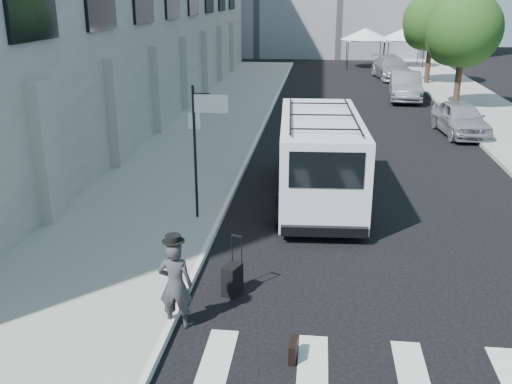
% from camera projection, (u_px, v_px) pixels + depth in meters
% --- Properties ---
extents(ground, '(120.00, 120.00, 0.00)m').
position_uv_depth(ground, '(287.00, 284.00, 12.03)').
color(ground, black).
rests_on(ground, ground).
extents(sidewalk_left, '(4.50, 48.00, 0.15)m').
position_uv_depth(sidewalk_left, '(220.00, 119.00, 27.47)').
color(sidewalk_left, gray).
rests_on(sidewalk_left, ground).
extents(sidewalk_right, '(4.00, 56.00, 0.15)m').
position_uv_depth(sidewalk_right, '(482.00, 110.00, 29.81)').
color(sidewalk_right, gray).
rests_on(sidewalk_right, ground).
extents(sign_pole, '(1.03, 0.07, 3.50)m').
position_uv_depth(sign_pole, '(203.00, 125.00, 14.41)').
color(sign_pole, black).
rests_on(sign_pole, sidewalk_left).
extents(tree_near, '(3.80, 3.83, 6.03)m').
position_uv_depth(tree_near, '(461.00, 32.00, 28.83)').
color(tree_near, black).
rests_on(tree_near, ground).
extents(tree_far, '(3.80, 3.83, 6.03)m').
position_uv_depth(tree_far, '(430.00, 24.00, 37.28)').
color(tree_far, black).
rests_on(tree_far, ground).
extents(tent_left, '(4.00, 4.00, 3.20)m').
position_uv_depth(tent_left, '(366.00, 34.00, 46.37)').
color(tent_left, black).
rests_on(tent_left, ground).
extents(tent_right, '(4.00, 4.00, 3.20)m').
position_uv_depth(tent_right, '(405.00, 34.00, 46.50)').
color(tent_right, black).
rests_on(tent_right, ground).
extents(businessman, '(0.62, 0.41, 1.70)m').
position_uv_depth(businessman, '(175.00, 285.00, 10.22)').
color(businessman, '#353537').
rests_on(businessman, ground).
extents(briefcase, '(0.15, 0.45, 0.34)m').
position_uv_depth(briefcase, '(293.00, 350.00, 9.51)').
color(briefcase, black).
rests_on(briefcase, ground).
extents(suitcase, '(0.42, 0.51, 1.23)m').
position_uv_depth(suitcase, '(232.00, 279.00, 11.53)').
color(suitcase, black).
rests_on(suitcase, ground).
extents(cargo_van, '(2.68, 6.87, 2.52)m').
position_uv_depth(cargo_van, '(319.00, 157.00, 16.59)').
color(cargo_van, silver).
rests_on(cargo_van, ground).
extents(parked_car_a, '(2.09, 4.37, 1.44)m').
position_uv_depth(parked_car_a, '(460.00, 118.00, 24.57)').
color(parked_car_a, '#94979B').
rests_on(parked_car_a, ground).
extents(parked_car_b, '(2.02, 4.89, 1.57)m').
position_uv_depth(parked_car_b, '(405.00, 86.00, 32.72)').
color(parked_car_b, slate).
rests_on(parked_car_b, ground).
extents(parked_car_c, '(2.84, 5.58, 1.55)m').
position_uv_depth(parked_car_c, '(392.00, 68.00, 40.92)').
color(parked_car_c, gray).
rests_on(parked_car_c, ground).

